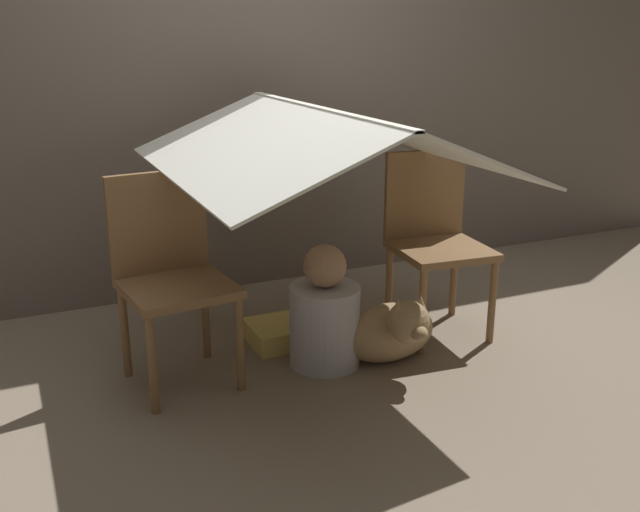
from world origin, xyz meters
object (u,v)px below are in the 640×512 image
(chair_left, at_px, (171,270))
(dog, at_px, (392,330))
(chair_right, at_px, (434,234))
(person_front, at_px, (325,316))

(chair_left, xyz_separation_m, dog, (0.92, -0.28, -0.33))
(chair_right, bearing_deg, person_front, -161.44)
(chair_right, relative_size, person_front, 1.58)
(chair_left, height_order, chair_right, same)
(chair_right, bearing_deg, dog, -138.68)
(chair_right, distance_m, person_front, 0.74)
(chair_left, height_order, dog, chair_left)
(chair_left, height_order, person_front, chair_left)
(person_front, distance_m, dog, 0.31)
(chair_left, bearing_deg, chair_right, -6.68)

